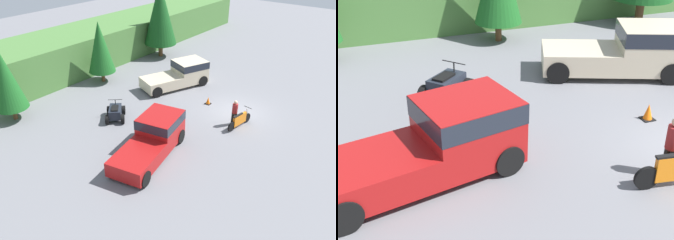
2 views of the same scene
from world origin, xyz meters
TOP-DOWN VIEW (x-y plane):
  - ground_plane at (0.00, 0.00)m, footprint 80.00×80.00m
  - hillside_backdrop at (0.00, 16.00)m, footprint 44.00×6.00m
  - tree_left at (-10.25, 11.50)m, footprint 2.17×2.17m
  - tree_mid_left at (-2.15, 11.56)m, footprint 2.23×2.23m
  - tree_mid_right at (5.85, 11.80)m, footprint 3.19×3.19m
  - pickup_truck_red at (-7.27, 1.56)m, footprint 5.79×3.26m
  - pickup_truck_second at (1.24, 5.87)m, footprint 5.82×3.99m
  - dirt_bike at (-1.70, -1.04)m, footprint 2.33×0.65m
  - quad_atv at (-5.99, 6.09)m, footprint 2.22×2.18m
  - rider_person at (-1.63, -0.60)m, footprint 0.40×0.40m
  - traffic_cone at (-0.21, 2.29)m, footprint 0.42×0.42m

SIDE VIEW (x-z plane):
  - ground_plane at x=0.00m, z-range 0.00..0.00m
  - traffic_cone at x=-0.21m, z-range -0.02..0.53m
  - quad_atv at x=-5.99m, z-range -0.13..1.09m
  - dirt_bike at x=-1.70m, z-range -0.10..1.07m
  - rider_person at x=-1.63m, z-range 0.07..1.81m
  - pickup_truck_second at x=1.24m, z-range 0.05..2.04m
  - pickup_truck_red at x=-7.27m, z-range 0.05..2.04m
  - hillside_backdrop at x=0.00m, z-range 0.00..3.27m
  - tree_left at x=-10.25m, z-range 0.43..5.36m
  - tree_mid_left at x=-2.15m, z-range 0.45..5.51m
  - tree_mid_right at x=5.85m, z-range 0.64..7.90m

